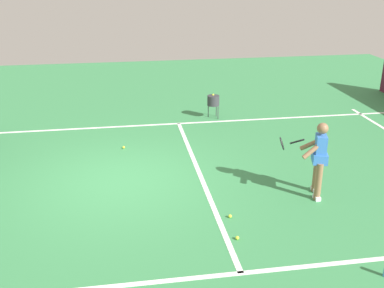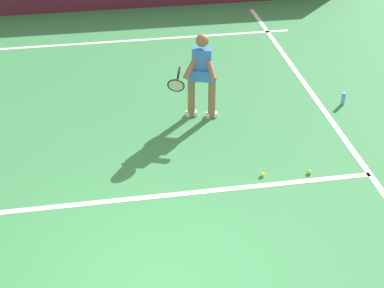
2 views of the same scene
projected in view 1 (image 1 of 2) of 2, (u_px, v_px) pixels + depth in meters
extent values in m
plane|color=#38844C|center=(121.00, 180.00, 10.04)|extent=(25.89, 25.89, 0.00)
cube|color=white|center=(200.00, 175.00, 10.29)|extent=(7.11, 0.10, 0.01)
cube|color=white|center=(126.00, 285.00, 6.77)|extent=(0.10, 17.92, 0.01)
cube|color=white|center=(119.00, 127.00, 13.30)|extent=(0.10, 17.92, 0.01)
cylinder|color=#8C6647|center=(318.00, 182.00, 9.08)|extent=(0.13, 0.13, 0.78)
cylinder|color=#8C6647|center=(316.00, 174.00, 9.42)|extent=(0.13, 0.13, 0.78)
cube|color=white|center=(317.00, 197.00, 9.21)|extent=(0.20, 0.10, 0.08)
cube|color=white|center=(314.00, 189.00, 9.54)|extent=(0.20, 0.10, 0.08)
cube|color=#3875D6|center=(321.00, 148.00, 9.01)|extent=(0.36, 0.28, 0.52)
cube|color=#3875D6|center=(320.00, 157.00, 9.09)|extent=(0.46, 0.38, 0.20)
sphere|color=#8C6647|center=(323.00, 128.00, 8.87)|extent=(0.22, 0.22, 0.22)
cylinder|color=#8C6647|center=(314.00, 149.00, 8.88)|extent=(0.16, 0.49, 0.37)
cylinder|color=#8C6647|center=(312.00, 144.00, 9.16)|extent=(0.38, 0.42, 0.37)
cylinder|color=black|center=(297.00, 141.00, 9.38)|extent=(0.12, 0.29, 0.14)
torus|color=black|center=(282.00, 144.00, 9.44)|extent=(0.31, 0.19, 0.28)
cylinder|color=beige|center=(282.00, 144.00, 9.44)|extent=(0.26, 0.15, 0.23)
sphere|color=#D1E533|center=(230.00, 216.00, 8.55)|extent=(0.07, 0.07, 0.07)
sphere|color=#D1E533|center=(237.00, 238.00, 7.87)|extent=(0.07, 0.07, 0.07)
sphere|color=#D1E533|center=(124.00, 147.00, 11.73)|extent=(0.07, 0.07, 0.07)
cylinder|color=#333338|center=(213.00, 100.00, 13.85)|extent=(0.36, 0.36, 0.30)
cylinder|color=#333338|center=(208.00, 111.00, 14.08)|extent=(0.02, 0.02, 0.40)
cylinder|color=#333338|center=(218.00, 113.00, 13.89)|extent=(0.02, 0.02, 0.40)
cylinder|color=#333338|center=(216.00, 110.00, 14.12)|extent=(0.02, 0.02, 0.40)
sphere|color=#D1E533|center=(213.00, 95.00, 13.84)|extent=(0.07, 0.07, 0.07)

